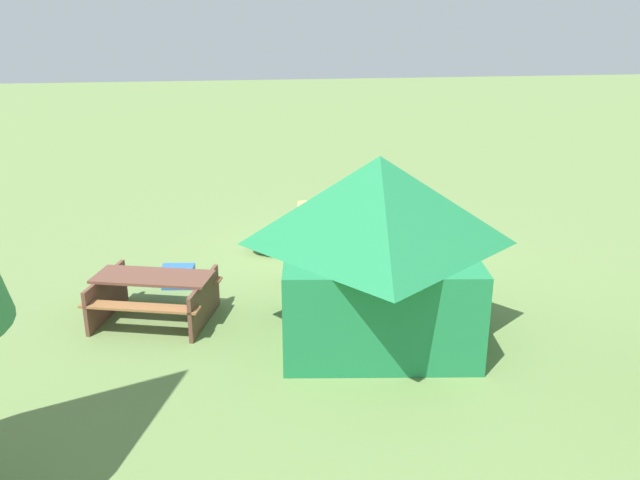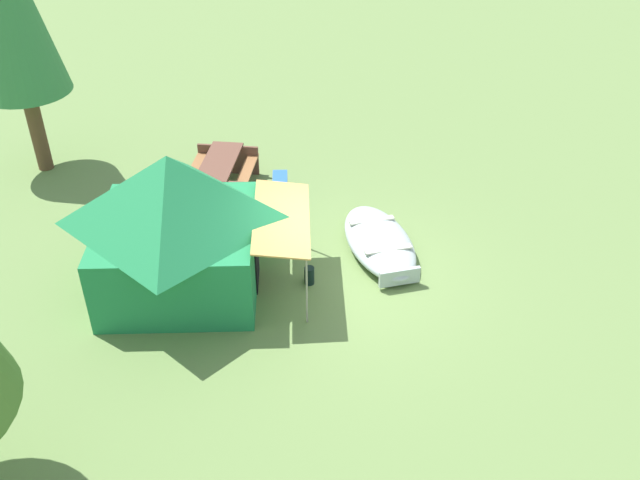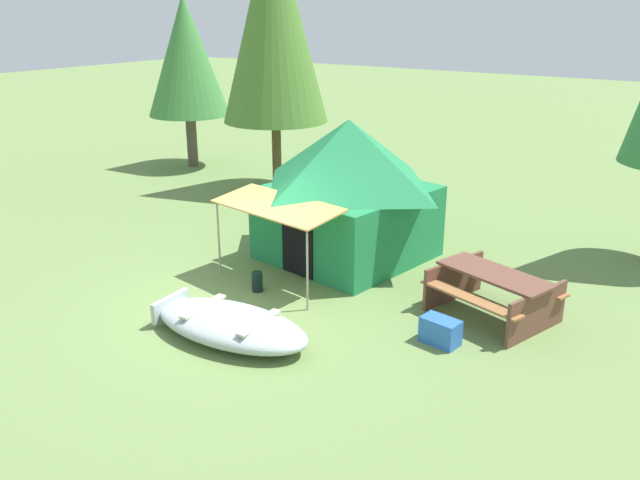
% 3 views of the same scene
% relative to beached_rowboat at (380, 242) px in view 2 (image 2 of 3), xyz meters
% --- Properties ---
extents(ground_plane, '(80.00, 80.00, 0.00)m').
position_rel_beached_rowboat_xyz_m(ground_plane, '(-0.73, 0.88, -0.22)').
color(ground_plane, olive).
extents(beached_rowboat, '(2.66, 1.37, 0.43)m').
position_rel_beached_rowboat_xyz_m(beached_rowboat, '(0.00, 0.00, 0.00)').
color(beached_rowboat, '#A7B4B6').
rests_on(beached_rowboat, ground_plane).
extents(canvas_cabin_tent, '(3.30, 4.19, 2.70)m').
position_rel_beached_rowboat_xyz_m(canvas_cabin_tent, '(-0.36, 3.83, 1.17)').
color(canvas_cabin_tent, '#207E48').
rests_on(canvas_cabin_tent, ground_plane).
extents(picnic_table, '(2.13, 1.88, 0.75)m').
position_rel_beached_rowboat_xyz_m(picnic_table, '(2.94, 2.89, 0.25)').
color(picnic_table, brown).
rests_on(picnic_table, ground_plane).
extents(cooler_box, '(0.60, 0.40, 0.39)m').
position_rel_beached_rowboat_xyz_m(cooler_box, '(2.64, 1.60, -0.03)').
color(cooler_box, blue).
rests_on(cooler_box, ground_plane).
extents(fuel_can, '(0.25, 0.25, 0.35)m').
position_rel_beached_rowboat_xyz_m(fuel_can, '(-0.75, 1.53, -0.05)').
color(fuel_can, black).
rests_on(fuel_can, ground_plane).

